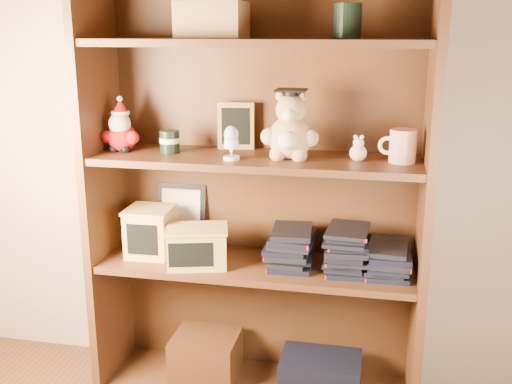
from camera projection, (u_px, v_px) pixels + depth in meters
The scene contains 17 objects.
room_envelope at pixel (194, 0), 0.70m from camera, with size 3.04×3.04×2.51m.
bookcase at pixel (258, 199), 2.19m from camera, with size 1.20×0.35×1.60m.
shelf_lower at pixel (256, 266), 2.20m from camera, with size 1.14×0.33×0.02m.
shelf_upper at pixel (256, 160), 2.10m from camera, with size 1.14×0.33×0.02m.
santa_plush at pixel (121, 131), 2.17m from camera, with size 0.15×0.11×0.21m.
teachers_tin at pixel (170, 141), 2.15m from camera, with size 0.07×0.07×0.08m.
chalkboard_plaque at pixel (236, 127), 2.20m from camera, with size 0.14×0.08×0.17m.
egg_cup at pixel (231, 142), 2.02m from camera, with size 0.06×0.06×0.12m.
grad_teddy_bear at pixel (290, 132), 2.04m from camera, with size 0.20×0.17×0.24m.
pink_figurine at pixel (358, 151), 2.02m from camera, with size 0.06×0.06×0.09m.
teacher_mug at pixel (402, 146), 1.98m from camera, with size 0.13×0.09×0.11m.
certificate_frame at pixel (182, 214), 2.36m from camera, with size 0.20×0.05×0.24m.
treats_box at pixel (150, 231), 2.26m from camera, with size 0.17×0.17×0.18m.
pencils_box at pixel (197, 246), 2.16m from camera, with size 0.25×0.21×0.14m.
book_stack_left at pixel (290, 249), 2.16m from camera, with size 0.14×0.20×0.13m.
book_stack_mid at pixel (346, 249), 2.12m from camera, with size 0.14×0.20×0.16m.
book_stack_right at pixel (389, 260), 2.09m from camera, with size 0.14×0.20×0.10m.
Camera 1 is at (0.22, -0.71, 1.38)m, focal length 42.00 mm.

